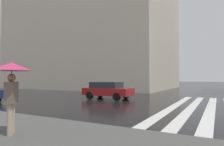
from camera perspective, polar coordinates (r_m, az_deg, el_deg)
name	(u,v)px	position (r m, az deg, el deg)	size (l,w,h in m)	color
haussmann_block_mid	(94,22)	(38.49, -5.21, 14.53)	(19.01, 27.50, 25.32)	beige
car_red	(107,90)	(16.45, -1.35, -4.90)	(1.85, 4.10, 1.41)	maroon
pedestrian_approaching_kerb	(12,75)	(6.13, -27.08, -0.56)	(1.05, 1.05, 2.01)	#6B5B4C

